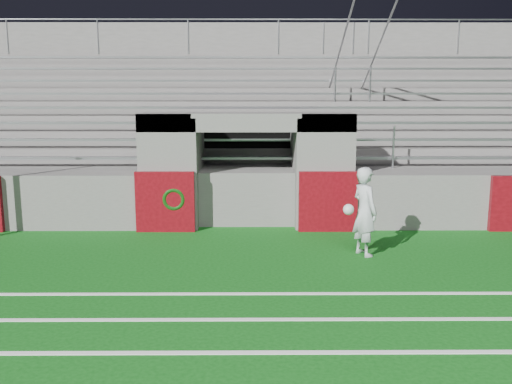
{
  "coord_description": "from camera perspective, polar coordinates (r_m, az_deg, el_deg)",
  "views": [
    {
      "loc": [
        0.13,
        -9.4,
        3.14
      ],
      "look_at": [
        0.2,
        1.8,
        1.1
      ],
      "focal_mm": 40.0,
      "sensor_mm": 36.0,
      "label": 1
    }
  ],
  "objects": [
    {
      "name": "ground",
      "position": [
        9.91,
        -1.1,
        -8.15
      ],
      "size": [
        90.0,
        90.0,
        0.0
      ],
      "primitive_type": "plane",
      "color": "#0C4A10",
      "rests_on": "ground"
    },
    {
      "name": "stadium_structure",
      "position": [
        17.45,
        -0.79,
        4.9
      ],
      "size": [
        26.0,
        8.48,
        5.42
      ],
      "color": "#5D5B58",
      "rests_on": "ground"
    },
    {
      "name": "goalkeeper_with_ball",
      "position": [
        10.96,
        10.79,
        -1.92
      ],
      "size": [
        0.75,
        0.73,
        1.7
      ],
      "color": "#B4BABE",
      "rests_on": "ground"
    },
    {
      "name": "hose_coil",
      "position": [
        12.68,
        -8.21,
        -0.67
      ],
      "size": [
        0.55,
        0.15,
        0.55
      ],
      "color": "#0B380E",
      "rests_on": "ground"
    }
  ]
}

